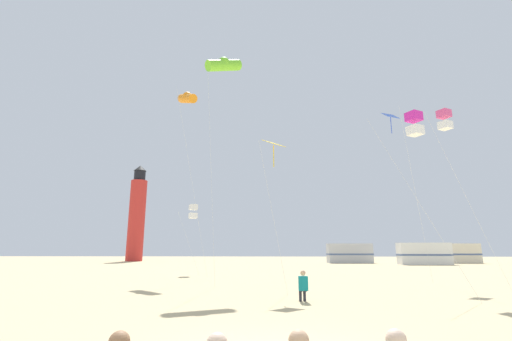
% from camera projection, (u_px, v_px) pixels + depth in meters
% --- Properties ---
extents(kite_flyer_standing, '(0.35, 0.52, 1.16)m').
position_uv_depth(kite_flyer_standing, '(303.00, 285.00, 13.45)').
color(kite_flyer_standing, '#147F84').
rests_on(kite_flyer_standing, ground).
extents(kite_tube_lime, '(2.33, 2.18, 13.95)m').
position_uv_depth(kite_tube_lime, '(224.00, 65.00, 22.48)').
color(kite_tube_lime, silver).
rests_on(kite_tube_lime, ground).
extents(kite_diamond_gold, '(1.32, 1.32, 7.24)m').
position_uv_depth(kite_diamond_gold, '(274.00, 148.00, 17.59)').
color(kite_diamond_gold, silver).
rests_on(kite_diamond_gold, ground).
extents(kite_box_rainbow, '(3.04, 2.10, 9.79)m').
position_uv_depth(kite_box_rainbow, '(445.00, 120.00, 20.58)').
color(kite_box_rainbow, silver).
rests_on(kite_box_rainbow, ground).
extents(kite_diamond_blue, '(2.24, 2.24, 10.60)m').
position_uv_depth(kite_diamond_blue, '(392.00, 122.00, 23.05)').
color(kite_diamond_blue, silver).
rests_on(kite_diamond_blue, ground).
extents(kite_tube_orange, '(3.07, 3.25, 14.15)m').
position_uv_depth(kite_tube_orange, '(187.00, 98.00, 27.88)').
color(kite_tube_orange, silver).
rests_on(kite_tube_orange, ground).
extents(kite_box_magenta, '(3.24, 2.86, 8.39)m').
position_uv_depth(kite_box_magenta, '(414.00, 124.00, 17.16)').
color(kite_box_magenta, silver).
rests_on(kite_box_magenta, ground).
extents(kite_box_white, '(1.95, 1.48, 5.59)m').
position_uv_depth(kite_box_white, '(193.00, 211.00, 29.70)').
color(kite_box_white, silver).
rests_on(kite_box_white, ground).
extents(lighthouse_distant, '(2.80, 2.80, 16.80)m').
position_uv_depth(lighthouse_distant, '(137.00, 215.00, 62.86)').
color(lighthouse_distant, red).
rests_on(lighthouse_distant, ground).
extents(rv_van_silver, '(6.54, 2.63, 2.80)m').
position_uv_depth(rv_van_silver, '(349.00, 253.00, 52.82)').
color(rv_van_silver, '#B7BABF').
rests_on(rv_van_silver, ground).
extents(rv_van_white, '(6.49, 2.49, 2.80)m').
position_uv_depth(rv_van_white, '(424.00, 254.00, 46.93)').
color(rv_van_white, white).
rests_on(rv_van_white, ground).
extents(rv_van_cream, '(6.44, 2.34, 2.80)m').
position_uv_depth(rv_van_cream, '(455.00, 253.00, 52.48)').
color(rv_van_cream, beige).
rests_on(rv_van_cream, ground).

